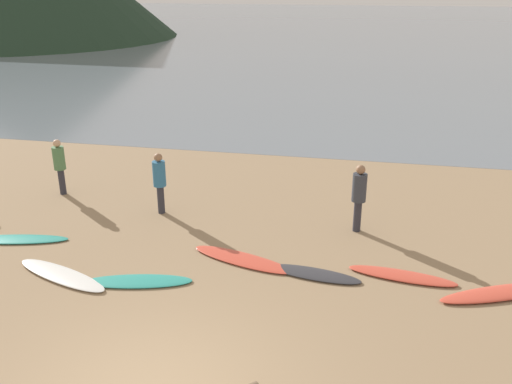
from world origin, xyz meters
name	(u,v)px	position (x,y,z in m)	size (l,w,h in m)	color
ground_plane	(270,176)	(0.00, 10.00, -0.10)	(120.00, 120.00, 0.20)	#997C5B
ocean_water	(349,27)	(0.00, 61.73, 0.00)	(140.00, 100.00, 0.01)	slate
surfboard_1	(15,239)	(-4.87, 4.25, 0.03)	(2.43, 0.49, 0.06)	teal
surfboard_2	(62,275)	(-2.98, 2.98, 0.04)	(2.37, 0.54, 0.08)	white
surfboard_3	(138,281)	(-1.39, 3.07, 0.03)	(2.14, 0.54, 0.06)	teal
surfboard_4	(242,259)	(0.43, 4.35, 0.03)	(2.37, 0.57, 0.07)	#D84C38
surfboard_5	(314,274)	(1.99, 4.04, 0.03)	(1.92, 0.50, 0.07)	#333338
surfboard_6	(402,276)	(3.72, 4.32, 0.04)	(2.14, 0.48, 0.08)	#D84C38
surfboard_7	(502,293)	(5.56, 4.03, 0.04)	(2.61, 0.51, 0.09)	#D84C38
person_0	(359,193)	(2.75, 6.34, 0.97)	(0.33, 0.33, 1.64)	#2D2D38
person_1	(159,178)	(-2.15, 6.43, 0.93)	(0.32, 0.32, 1.58)	#2D2D38
person_2	(59,162)	(-5.28, 7.12, 0.92)	(0.31, 0.31, 1.56)	#2D2D38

